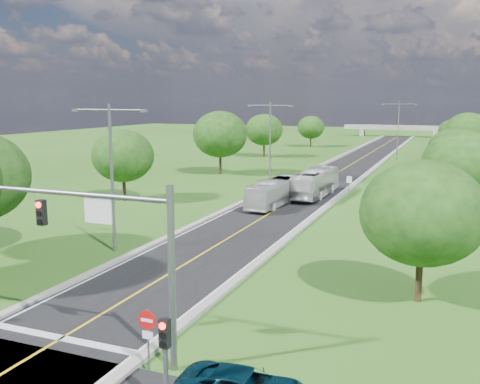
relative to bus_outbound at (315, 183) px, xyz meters
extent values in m
plane|color=#2C5116|center=(-1.73, 22.63, -1.54)|extent=(260.00, 260.00, 0.00)
cube|color=black|center=(-1.73, 28.63, -1.51)|extent=(8.00, 150.00, 0.06)
cube|color=gray|center=(-5.98, 28.63, -1.43)|extent=(0.50, 150.00, 0.22)
cube|color=gray|center=(2.52, 28.63, -1.43)|extent=(0.50, 150.00, 0.22)
cylinder|color=slate|center=(4.07, -38.37, 2.06)|extent=(0.28, 0.28, 7.20)
cylinder|color=slate|center=(-0.13, -38.37, 5.06)|extent=(8.40, 0.20, 0.20)
cube|color=black|center=(-1.93, -38.37, 4.16)|extent=(0.35, 0.28, 1.05)
cylinder|color=#FF140C|center=(-1.93, -38.53, 4.51)|extent=(0.24, 0.06, 0.24)
cube|color=white|center=(0.87, -38.37, 4.46)|extent=(1.25, 0.06, 1.00)
cylinder|color=slate|center=(5.47, -41.37, 0.16)|extent=(0.16, 0.16, 3.40)
cube|color=black|center=(5.47, -41.37, 1.46)|extent=(0.32, 0.26, 0.95)
cylinder|color=#FF140C|center=(5.47, -41.52, 1.76)|extent=(0.22, 0.05, 0.22)
cylinder|color=slate|center=(3.27, -38.87, -0.29)|extent=(0.08, 0.08, 2.50)
cylinder|color=#B20F0F|center=(3.27, -38.90, 0.56)|extent=(0.76, 0.05, 0.76)
cube|color=white|center=(3.27, -38.93, 0.56)|extent=(0.50, 0.02, 0.12)
cube|color=white|center=(3.27, -38.90, -0.04)|extent=(0.45, 0.04, 0.30)
cylinder|color=slate|center=(3.47, 0.63, -0.34)|extent=(0.08, 0.08, 2.40)
cube|color=white|center=(3.47, 0.60, 0.46)|extent=(0.55, 0.04, 0.70)
cube|color=gray|center=(-11.73, 102.63, -0.54)|extent=(1.20, 3.00, 2.00)
cube|color=gray|center=(8.27, 102.63, -0.54)|extent=(1.20, 3.00, 2.00)
cube|color=gray|center=(-1.73, 102.63, 1.06)|extent=(30.00, 3.00, 1.20)
cylinder|color=slate|center=(-7.73, -25.37, 3.46)|extent=(0.22, 0.22, 10.00)
cylinder|color=slate|center=(-9.13, -25.37, 8.06)|extent=(2.80, 0.12, 0.12)
cylinder|color=slate|center=(-6.33, -25.37, 8.06)|extent=(2.80, 0.12, 0.12)
cube|color=slate|center=(-10.43, -25.37, 8.01)|extent=(0.50, 0.25, 0.18)
cube|color=slate|center=(-5.03, -25.37, 8.01)|extent=(0.50, 0.25, 0.18)
cylinder|color=slate|center=(-7.73, 7.63, 3.46)|extent=(0.22, 0.22, 10.00)
cylinder|color=slate|center=(-9.13, 7.63, 8.06)|extent=(2.80, 0.12, 0.12)
cylinder|color=slate|center=(-6.33, 7.63, 8.06)|extent=(2.80, 0.12, 0.12)
cube|color=slate|center=(-10.43, 7.63, 8.01)|extent=(0.50, 0.25, 0.18)
cube|color=slate|center=(-5.03, 7.63, 8.01)|extent=(0.50, 0.25, 0.18)
cylinder|color=slate|center=(4.27, 40.63, 3.46)|extent=(0.22, 0.22, 10.00)
cylinder|color=slate|center=(2.87, 40.63, 8.06)|extent=(2.80, 0.12, 0.12)
cylinder|color=slate|center=(5.67, 40.63, 8.06)|extent=(2.80, 0.12, 0.12)
cube|color=slate|center=(1.57, 40.63, 8.01)|extent=(0.50, 0.25, 0.18)
cube|color=slate|center=(6.97, 40.63, 8.01)|extent=(0.50, 0.25, 0.18)
cylinder|color=black|center=(-17.73, -9.37, -0.19)|extent=(0.36, 0.36, 2.70)
ellipsoid|color=#183B10|center=(-17.73, -9.37, 3.11)|extent=(6.30, 6.30, 5.36)
cylinder|color=black|center=(-16.73, 12.63, 0.08)|extent=(0.36, 0.36, 3.24)
ellipsoid|color=#183B10|center=(-16.73, 12.63, 4.04)|extent=(7.56, 7.56, 6.43)
cylinder|color=black|center=(-18.73, 36.63, -0.10)|extent=(0.36, 0.36, 2.88)
ellipsoid|color=#183B10|center=(-18.73, 36.63, 3.42)|extent=(6.72, 6.72, 5.71)
cylinder|color=black|center=(-16.23, 60.63, -0.28)|extent=(0.36, 0.36, 2.52)
ellipsoid|color=#183B10|center=(-16.23, 60.63, 2.80)|extent=(5.88, 5.88, 5.00)
cylinder|color=black|center=(12.27, -27.37, -0.19)|extent=(0.36, 0.36, 2.70)
ellipsoid|color=#183B10|center=(12.27, -27.37, 3.11)|extent=(6.30, 6.30, 5.36)
cylinder|color=black|center=(14.27, -7.37, -0.10)|extent=(0.36, 0.36, 2.88)
ellipsoid|color=#183B10|center=(14.27, -7.37, 3.42)|extent=(6.72, 6.72, 5.71)
cylinder|color=black|center=(13.27, 14.63, -0.28)|extent=(0.36, 0.36, 2.52)
ellipsoid|color=#183B10|center=(13.27, 14.63, 2.80)|extent=(5.88, 5.88, 5.00)
cylinder|color=black|center=(15.27, 38.63, -0.01)|extent=(0.36, 0.36, 3.06)
ellipsoid|color=#183B10|center=(15.27, 38.63, 3.73)|extent=(7.14, 7.14, 6.07)
cylinder|color=black|center=(12.77, 62.63, -0.37)|extent=(0.36, 0.36, 2.34)
ellipsoid|color=#183B10|center=(12.77, 62.63, 2.49)|extent=(5.46, 5.46, 4.64)
cylinder|color=black|center=(16.27, 82.63, -0.19)|extent=(0.36, 0.36, 2.70)
ellipsoid|color=#183B10|center=(16.27, 82.63, 3.11)|extent=(6.30, 6.30, 5.36)
imported|color=silver|center=(0.00, 0.00, 0.00)|extent=(2.88, 10.70, 2.96)
imported|color=beige|center=(-2.53, -6.49, -0.16)|extent=(2.73, 9.56, 2.63)
camera|label=1|loc=(13.56, -55.12, 8.69)|focal=40.00mm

